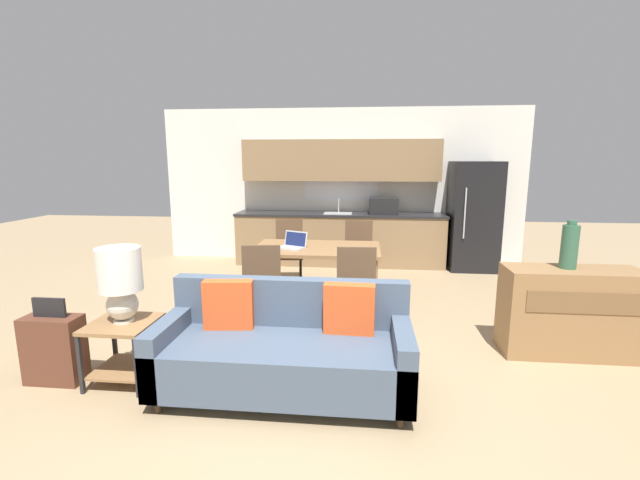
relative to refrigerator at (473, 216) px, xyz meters
name	(u,v)px	position (x,y,z in m)	size (l,w,h in m)	color
ground_plane	(307,393)	(-2.23, -4.20, -0.89)	(20.00, 20.00, 0.00)	#9E8460
wall_back	(341,186)	(-2.23, 0.43, 0.46)	(6.40, 0.07, 2.70)	silver
kitchen_counter	(341,216)	(-2.21, 0.12, -0.05)	(3.60, 0.65, 2.15)	#8E704C
refrigerator	(473,216)	(0.00, 0.00, 0.00)	(0.76, 0.78, 1.79)	black
dining_table	(317,252)	(-2.38, -2.06, -0.21)	(1.57, 0.96, 0.74)	olive
couch	(285,349)	(-2.40, -4.17, -0.55)	(1.94, 0.80, 0.86)	#3D2D1E
side_table	(124,341)	(-3.75, -4.16, -0.55)	(0.50, 0.50, 0.51)	olive
table_lamp	(120,279)	(-3.74, -4.14, -0.02)	(0.34, 0.34, 0.62)	silver
credenza	(570,312)	(0.13, -3.24, -0.48)	(1.21, 0.46, 0.83)	olive
vase	(570,246)	(0.08, -3.21, 0.14)	(0.15, 0.15, 0.45)	#336047
dining_chair_far_right	(358,251)	(-1.88, -1.21, -0.38)	(0.43, 0.43, 0.95)	brown
dining_chair_near_right	(356,285)	(-1.88, -2.92, -0.38)	(0.44, 0.44, 0.95)	brown
dining_chair_far_left	(289,249)	(-2.90, -1.18, -0.38)	(0.47, 0.47, 0.95)	brown
dining_chair_near_left	(263,282)	(-2.87, -2.92, -0.38)	(0.47, 0.47, 0.95)	brown
laptop	(293,244)	(-2.68, -2.13, -0.11)	(0.40, 0.36, 0.20)	#B7BABC
suitcase	(54,349)	(-4.32, -4.23, -0.60)	(0.46, 0.22, 0.72)	brown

